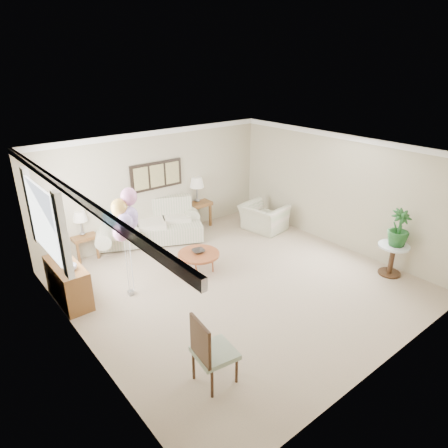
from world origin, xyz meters
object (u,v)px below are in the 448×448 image
object	(u,v)px
sofa	(149,225)
balloon_cluster	(126,216)
coffee_table	(199,255)
armchair	(264,217)
accent_chair	(210,350)

from	to	relation	value
sofa	balloon_cluster	world-z (taller)	balloon_cluster
sofa	balloon_cluster	size ratio (longest dim) A/B	1.48
coffee_table	armchair	bearing A→B (deg)	16.26
coffee_table	balloon_cluster	bearing A→B (deg)	177.10
coffee_table	sofa	bearing A→B (deg)	90.23
balloon_cluster	sofa	bearing A→B (deg)	53.61
sofa	armchair	world-z (taller)	sofa
accent_chair	armchair	bearing A→B (deg)	38.25
coffee_table	armchair	distance (m)	2.68
sofa	coffee_table	size ratio (longest dim) A/B	3.55
armchair	accent_chair	xyz separation A→B (m)	(-4.24, -3.34, 0.22)
sofa	balloon_cluster	distance (m)	2.72
sofa	accent_chair	size ratio (longest dim) A/B	2.84
coffee_table	balloon_cluster	size ratio (longest dim) A/B	0.42
armchair	balloon_cluster	bearing A→B (deg)	90.69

